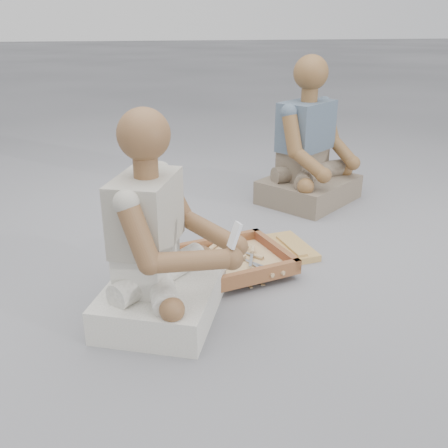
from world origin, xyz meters
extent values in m
plane|color=gray|center=(0.00, 0.00, 0.00)|extent=(60.00, 60.00, 0.00)
cube|color=#A3813F|center=(0.21, 0.33, 0.02)|extent=(0.58, 0.43, 0.04)
cube|color=brown|center=(0.01, 0.17, 0.04)|extent=(0.64, 0.56, 0.02)
cube|color=brown|center=(-0.04, 0.37, 0.08)|extent=(0.54, 0.17, 0.05)
cube|color=brown|center=(0.06, -0.02, 0.08)|extent=(0.54, 0.17, 0.05)
cube|color=brown|center=(0.26, 0.24, 0.08)|extent=(0.14, 0.43, 0.05)
cube|color=brown|center=(-0.24, 0.11, 0.08)|extent=(0.14, 0.43, 0.05)
cube|color=#DABC80|center=(0.01, 0.17, 0.06)|extent=(0.56, 0.48, 0.01)
cube|color=silver|center=(0.08, 0.23, 0.07)|extent=(0.06, 0.15, 0.00)
cylinder|color=tan|center=(0.11, 0.34, 0.07)|extent=(0.04, 0.07, 0.02)
cube|color=silver|center=(0.00, 0.24, 0.08)|extent=(0.14, 0.07, 0.00)
cylinder|color=tan|center=(0.10, 0.28, 0.08)|extent=(0.07, 0.05, 0.02)
cube|color=silver|center=(0.12, 0.12, 0.07)|extent=(0.08, 0.14, 0.00)
cylinder|color=tan|center=(0.16, 0.02, 0.07)|extent=(0.05, 0.07, 0.02)
cube|color=silver|center=(-0.04, 0.23, 0.08)|extent=(0.09, 0.13, 0.00)
cylinder|color=tan|center=(0.02, 0.14, 0.08)|extent=(0.06, 0.07, 0.02)
cube|color=silver|center=(-0.07, 0.24, 0.07)|extent=(0.15, 0.02, 0.00)
cylinder|color=tan|center=(0.04, 0.24, 0.07)|extent=(0.07, 0.03, 0.02)
cube|color=silver|center=(0.08, 0.27, 0.07)|extent=(0.11, 0.12, 0.00)
cylinder|color=tan|center=(0.16, 0.19, 0.07)|extent=(0.06, 0.07, 0.02)
cube|color=silver|center=(0.11, 0.14, 0.08)|extent=(0.06, 0.15, 0.00)
cylinder|color=tan|center=(0.14, 0.24, 0.08)|extent=(0.04, 0.07, 0.02)
cube|color=silver|center=(0.14, 0.11, 0.06)|extent=(0.11, 0.12, 0.00)
cylinder|color=tan|center=(0.21, 0.03, 0.06)|extent=(0.06, 0.07, 0.02)
cube|color=silver|center=(-0.06, 0.24, 0.07)|extent=(0.14, 0.07, 0.00)
cylinder|color=tan|center=(0.05, 0.28, 0.07)|extent=(0.07, 0.05, 0.02)
cube|color=silver|center=(-0.12, 0.25, 0.07)|extent=(0.10, 0.13, 0.00)
cylinder|color=tan|center=(-0.05, 0.33, 0.07)|extent=(0.06, 0.07, 0.02)
cube|color=silver|center=(-0.05, 0.28, 0.07)|extent=(0.12, 0.11, 0.00)
cylinder|color=tan|center=(0.03, 0.21, 0.07)|extent=(0.07, 0.06, 0.02)
cube|color=silver|center=(-0.02, 0.10, 0.07)|extent=(0.12, 0.11, 0.00)
cylinder|color=tan|center=(0.07, 0.17, 0.07)|extent=(0.07, 0.06, 0.02)
cube|color=#DABC80|center=(0.14, 0.02, 0.00)|extent=(0.02, 0.02, 0.00)
cube|color=#DABC80|center=(0.08, 0.01, 0.00)|extent=(0.02, 0.02, 0.00)
cube|color=#DABC80|center=(-0.23, 0.52, 0.00)|extent=(0.02, 0.02, 0.00)
cube|color=#DABC80|center=(-0.22, -0.01, 0.00)|extent=(0.02, 0.02, 0.00)
cube|color=#DABC80|center=(0.28, 0.24, 0.00)|extent=(0.02, 0.02, 0.00)
cube|color=#DABC80|center=(-0.34, 0.33, 0.00)|extent=(0.02, 0.02, 0.00)
cube|color=#DABC80|center=(0.07, 0.22, 0.00)|extent=(0.02, 0.02, 0.00)
cube|color=#DABC80|center=(0.32, 0.17, 0.00)|extent=(0.02, 0.02, 0.00)
cube|color=#DABC80|center=(-0.04, 0.26, 0.00)|extent=(0.02, 0.02, 0.00)
cube|color=silver|center=(-0.34, -0.14, 0.07)|extent=(0.62, 0.68, 0.14)
cube|color=silver|center=(-0.39, -0.11, 0.23)|extent=(0.29, 0.36, 0.17)
cube|color=#9D998B|center=(-0.39, -0.12, 0.46)|extent=(0.33, 0.40, 0.29)
sphere|color=brown|center=(-0.38, -0.12, 0.77)|extent=(0.20, 0.20, 0.20)
sphere|color=brown|center=(-0.03, -0.20, 0.32)|extent=(0.09, 0.09, 0.09)
sphere|color=brown|center=(-0.08, -0.30, 0.32)|extent=(0.09, 0.09, 0.09)
cube|color=#766A55|center=(0.76, 1.12, 0.08)|extent=(0.79, 0.77, 0.16)
cube|color=#766A55|center=(0.72, 1.17, 0.26)|extent=(0.40, 0.38, 0.19)
cube|color=#50606E|center=(0.72, 1.16, 0.51)|extent=(0.45, 0.42, 0.32)
sphere|color=brown|center=(0.73, 1.15, 0.85)|extent=(0.22, 0.22, 0.22)
sphere|color=brown|center=(1.04, 1.07, 0.27)|extent=(0.10, 0.10, 0.10)
sphere|color=brown|center=(0.74, 0.83, 0.27)|extent=(0.10, 0.10, 0.10)
cube|color=white|center=(-0.07, -0.30, 0.41)|extent=(0.06, 0.05, 0.10)
cube|color=black|center=(-0.07, -0.30, 0.42)|extent=(0.02, 0.03, 0.03)
camera|label=1|loc=(-0.43, -1.98, 1.16)|focal=40.00mm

